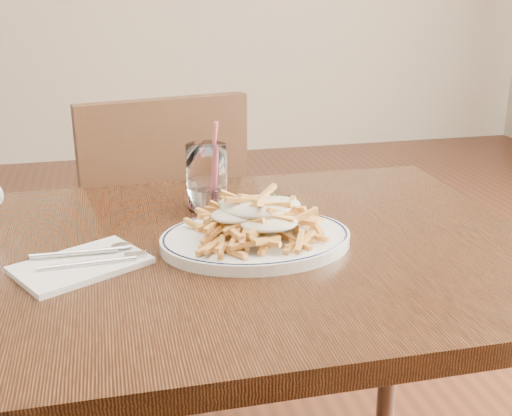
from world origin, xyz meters
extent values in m
cube|color=black|center=(0.00, 0.00, 0.73)|extent=(1.20, 0.80, 0.04)
cylinder|color=black|center=(0.55, 0.35, 0.35)|extent=(0.05, 0.05, 0.71)
cube|color=#311C10|center=(-0.05, 0.71, 0.44)|extent=(0.50, 0.50, 0.04)
cube|color=#311C10|center=(-0.01, 0.52, 0.69)|extent=(0.43, 0.13, 0.47)
cylinder|color=#311C10|center=(0.09, 0.92, 0.21)|extent=(0.04, 0.04, 0.42)
cylinder|color=#311C10|center=(-0.27, 0.85, 0.21)|extent=(0.04, 0.04, 0.42)
cylinder|color=#311C10|center=(0.16, 0.56, 0.21)|extent=(0.04, 0.04, 0.42)
cylinder|color=#311C10|center=(-0.19, 0.49, 0.21)|extent=(0.04, 0.04, 0.42)
torus|color=black|center=(0.09, -0.01, 0.77)|extent=(0.32, 0.32, 0.01)
ellipsoid|color=beige|center=(0.09, -0.01, 0.83)|extent=(0.20, 0.17, 0.03)
cube|color=silver|center=(-0.21, -0.04, 0.76)|extent=(0.24, 0.21, 0.01)
cylinder|color=white|center=(0.04, 0.20, 0.82)|extent=(0.08, 0.08, 0.13)
cylinder|color=white|center=(0.04, 0.20, 0.77)|extent=(0.07, 0.07, 0.04)
cylinder|color=#F35C74|center=(0.05, 0.21, 0.84)|extent=(0.03, 0.04, 0.17)
camera|label=1|loc=(-0.15, -1.03, 1.19)|focal=45.00mm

